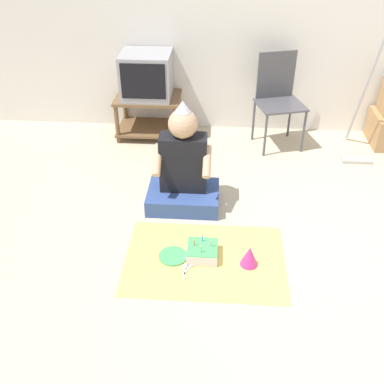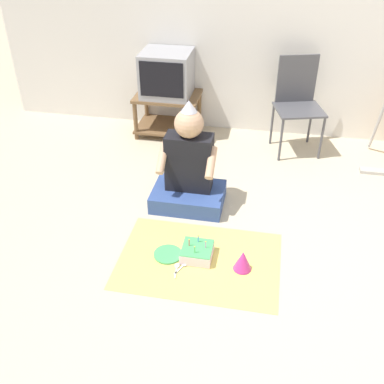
# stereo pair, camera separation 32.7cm
# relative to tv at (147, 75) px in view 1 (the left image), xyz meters

# --- Properties ---
(ground_plane) EXTENTS (16.00, 16.00, 0.00)m
(ground_plane) POSITION_rel_tv_xyz_m (1.37, -2.06, -0.66)
(ground_plane) COLOR beige
(wall_back) EXTENTS (6.40, 0.06, 2.55)m
(wall_back) POSITION_rel_tv_xyz_m (1.37, 0.27, 0.62)
(wall_back) COLOR silver
(wall_back) RESTS_ON ground_plane
(tv_stand) EXTENTS (0.66, 0.47, 0.43)m
(tv_stand) POSITION_rel_tv_xyz_m (-0.00, -0.00, -0.40)
(tv_stand) COLOR brown
(tv_stand) RESTS_ON ground_plane
(tv) EXTENTS (0.49, 0.46, 0.44)m
(tv) POSITION_rel_tv_xyz_m (0.00, 0.00, 0.00)
(tv) COLOR #99999E
(tv) RESTS_ON tv_stand
(folding_chair) EXTENTS (0.53, 0.50, 0.91)m
(folding_chair) POSITION_rel_tv_xyz_m (1.30, -0.07, -0.13)
(folding_chair) COLOR #4C4C51
(folding_chair) RESTS_ON ground_plane
(dust_mop) EXTENTS (0.28, 0.53, 1.22)m
(dust_mop) POSITION_rel_tv_xyz_m (2.08, -0.32, -0.29)
(dust_mop) COLOR #B2ADA3
(dust_mop) RESTS_ON ground_plane
(person_seated) EXTENTS (0.58, 0.43, 0.90)m
(person_seated) POSITION_rel_tv_xyz_m (0.47, -1.24, -0.35)
(person_seated) COLOR #334C8C
(person_seated) RESTS_ON ground_plane
(party_cloth) EXTENTS (1.13, 0.79, 0.01)m
(party_cloth) POSITION_rel_tv_xyz_m (0.68, -1.93, -0.65)
(party_cloth) COLOR #EAD666
(party_cloth) RESTS_ON ground_plane
(birthday_cake) EXTENTS (0.22, 0.22, 0.15)m
(birthday_cake) POSITION_rel_tv_xyz_m (0.66, -1.90, -0.61)
(birthday_cake) COLOR silver
(birthday_cake) RESTS_ON party_cloth
(party_hat_blue) EXTENTS (0.13, 0.13, 0.15)m
(party_hat_blue) POSITION_rel_tv_xyz_m (0.99, -1.96, -0.57)
(party_hat_blue) COLOR #CC338C
(party_hat_blue) RESTS_ON party_cloth
(paper_plate) EXTENTS (0.21, 0.21, 0.01)m
(paper_plate) POSITION_rel_tv_xyz_m (0.45, -1.92, -0.64)
(paper_plate) COLOR #4CB266
(paper_plate) RESTS_ON party_cloth
(plastic_spoon_near) EXTENTS (0.07, 0.14, 0.01)m
(plastic_spoon_near) POSITION_rel_tv_xyz_m (0.58, -2.01, -0.64)
(plastic_spoon_near) COLOR white
(plastic_spoon_near) RESTS_ON party_cloth
(plastic_spoon_far) EXTENTS (0.04, 0.15, 0.01)m
(plastic_spoon_far) POSITION_rel_tv_xyz_m (0.54, -2.04, -0.64)
(plastic_spoon_far) COLOR white
(plastic_spoon_far) RESTS_ON party_cloth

